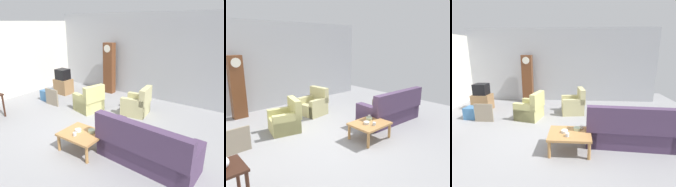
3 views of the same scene
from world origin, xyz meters
The scene contains 15 objects.
ground_plane centered at (0.00, 0.00, 0.00)m, with size 10.40×10.40×0.00m, color gray.
garage_door_wall centered at (0.00, 3.60, 1.60)m, with size 8.40×0.16×3.20m, color #ADAFB5.
couch_floral centered at (2.05, -0.36, 0.35)m, with size 2.15×1.00×1.04m.
armchair_olive_near centered at (-0.79, 1.18, 0.31)m, with size 0.94×0.92×0.92m.
armchair_olive_far centered at (0.66, 1.84, 0.31)m, with size 0.89×0.86×0.92m.
coffee_table_wood centered at (0.60, -0.72, 0.37)m, with size 0.96×0.76×0.44m.
grandfather_clock centered at (-1.39, 3.19, 1.04)m, with size 0.44×0.30×2.06m.
tv_stand_cabinet centered at (-2.88, 1.99, 0.30)m, with size 0.68×0.52×0.60m, color #997047.
tv_crt centered at (-2.88, 1.99, 0.81)m, with size 0.48×0.44×0.42m, color black.
framed_picture_leaning centered at (-2.22, 0.80, 0.30)m, with size 0.60×0.05×0.59m, color gray.
storage_box_blue centered at (-2.80, 1.07, 0.20)m, with size 0.37×0.41×0.40m, color teal.
cup_white_porcelain centered at (0.88, -0.47, 0.47)m, with size 0.08×0.08×0.07m, color white.
cup_blue_rimmed centered at (0.56, -0.90, 0.48)m, with size 0.08×0.08×0.08m, color silver.
bowl_white_stacked centered at (0.49, -0.71, 0.47)m, with size 0.15×0.15×0.06m, color white.
bowl_shallow_green centered at (0.77, -0.56, 0.47)m, with size 0.16×0.16×0.06m, color #B2C69E.
Camera 3 is at (0.73, -4.42, 2.25)m, focal length 28.53 mm.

